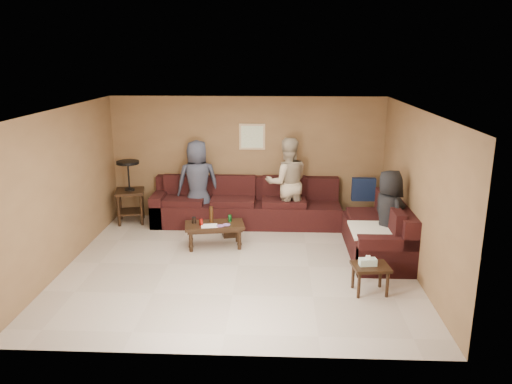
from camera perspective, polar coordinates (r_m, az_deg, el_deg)
room at (r=7.63m, az=-2.16°, el=3.12°), size 5.60×5.50×2.50m
sectional_sofa at (r=9.43m, az=3.61°, el=-2.92°), size 4.65×2.90×0.97m
coffee_table at (r=8.81m, az=-4.80°, el=-4.01°), size 1.10×0.68×0.71m
end_table_left at (r=10.29m, az=-14.24°, el=0.15°), size 0.66×0.66×1.26m
side_table_right at (r=7.31m, az=12.90°, el=-8.52°), size 0.55×0.47×0.56m
waste_bin at (r=9.35m, az=-3.10°, el=-4.25°), size 0.29×0.29×0.28m
wall_art at (r=10.05m, az=-0.44°, el=6.33°), size 0.52×0.04×0.52m
person_left at (r=9.91m, az=-6.67°, el=1.07°), size 0.93×0.71×1.70m
person_middle at (r=9.71m, az=3.57°, el=1.06°), size 0.96×0.81×1.77m
person_right at (r=8.42m, az=14.87°, el=-2.59°), size 0.69×0.85×1.51m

